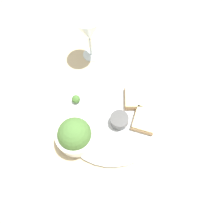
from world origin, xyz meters
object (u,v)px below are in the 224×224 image
sauce_ramekin (119,120)px  fork (155,65)px  salad_bowl (75,135)px  napkin (38,171)px  cheese_toast_near (145,120)px  cheese_toast_far (134,98)px  wine_glass (88,30)px

sauce_ramekin → fork: bearing=-46.5°
salad_bowl → napkin: salad_bowl is taller
cheese_toast_near → cheese_toast_far: bearing=6.2°
cheese_toast_far → fork: cheese_toast_far is taller
cheese_toast_near → wine_glass: 0.35m
napkin → salad_bowl: bearing=-64.6°
sauce_ramekin → wine_glass: 0.31m
wine_glass → cheese_toast_near: bearing=-162.6°
cheese_toast_near → wine_glass: size_ratio=0.61×
cheese_toast_near → cheese_toast_far: size_ratio=1.17×
wine_glass → fork: 0.27m
sauce_ramekin → cheese_toast_far: sauce_ramekin is taller
cheese_toast_far → wine_glass: wine_glass is taller
sauce_ramekin → cheese_toast_near: (-0.02, -0.08, -0.01)m
wine_glass → fork: size_ratio=1.07×
sauce_ramekin → fork: 0.27m
salad_bowl → sauce_ramekin: size_ratio=2.03×
salad_bowl → cheese_toast_far: 0.23m
salad_bowl → wine_glass: 0.35m
cheese_toast_far → fork: (0.12, -0.13, -0.02)m
cheese_toast_far → fork: bearing=-46.1°
cheese_toast_far → napkin: cheese_toast_far is taller
fork → napkin: bearing=119.4°
salad_bowl → wine_glass: size_ratio=0.66×
salad_bowl → cheese_toast_far: (0.08, -0.21, -0.02)m
wine_glass → cheese_toast_far: bearing=-158.8°
cheese_toast_near → fork: cheese_toast_near is taller
sauce_ramekin → napkin: 0.29m
sauce_ramekin → cheese_toast_near: size_ratio=0.54×
salad_bowl → fork: bearing=-59.1°
cheese_toast_near → wine_glass: wine_glass is taller
fork → salad_bowl: bearing=120.9°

